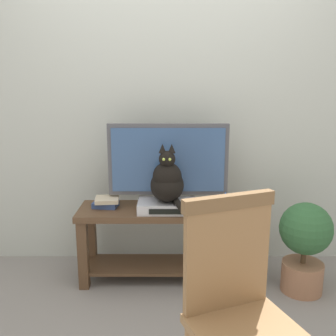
{
  "coord_description": "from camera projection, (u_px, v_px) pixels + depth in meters",
  "views": [
    {
      "loc": [
        -0.01,
        -2.1,
        1.48
      ],
      "look_at": [
        -0.01,
        0.53,
        0.87
      ],
      "focal_mm": 40.89,
      "sensor_mm": 36.0,
      "label": 1
    }
  ],
  "objects": [
    {
      "name": "tv",
      "position": [
        168.0,
        163.0,
        2.81
      ],
      "size": [
        0.88,
        0.2,
        0.62
      ],
      "color": "#4C4C51",
      "rests_on": "tv_stand"
    },
    {
      "name": "back_wall",
      "position": [
        169.0,
        90.0,
        3.03
      ],
      "size": [
        7.0,
        0.12,
        2.8
      ],
      "primitive_type": "cube",
      "color": "#B7BCB2",
      "rests_on": "ground"
    },
    {
      "name": "tv_stand",
      "position": [
        168.0,
        232.0,
        2.85
      ],
      "size": [
        1.32,
        0.4,
        0.56
      ],
      "color": "#513823",
      "rests_on": "ground"
    },
    {
      "name": "cat",
      "position": [
        167.0,
        181.0,
        2.7
      ],
      "size": [
        0.24,
        0.37,
        0.42
      ],
      "color": "black",
      "rests_on": "media_box"
    },
    {
      "name": "ground_plane",
      "position": [
        170.0,
        324.0,
        2.38
      ],
      "size": [
        12.0,
        12.0,
        0.0
      ],
      "primitive_type": "plane",
      "color": "gray"
    },
    {
      "name": "media_box",
      "position": [
        167.0,
        206.0,
        2.75
      ],
      "size": [
        0.42,
        0.26,
        0.07
      ],
      "color": "#BCBCC1",
      "rests_on": "tv_stand"
    },
    {
      "name": "potted_plant",
      "position": [
        305.0,
        242.0,
        2.67
      ],
      "size": [
        0.36,
        0.36,
        0.66
      ],
      "color": "#9E6B4C",
      "rests_on": "ground"
    },
    {
      "name": "wooden_chair",
      "position": [
        238.0,
        302.0,
        1.58
      ],
      "size": [
        0.55,
        0.55,
        1.01
      ],
      "color": "olive",
      "rests_on": "ground"
    },
    {
      "name": "book_stack",
      "position": [
        106.0,
        202.0,
        2.84
      ],
      "size": [
        0.2,
        0.18,
        0.07
      ],
      "color": "#33477A",
      "rests_on": "tv_stand"
    }
  ]
}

